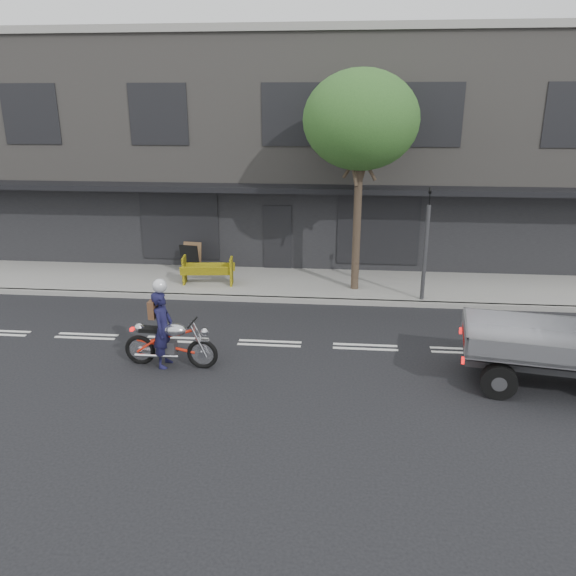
{
  "coord_description": "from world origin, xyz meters",
  "views": [
    {
      "loc": [
        1.69,
        -12.9,
        5.79
      ],
      "look_at": [
        0.42,
        0.5,
        1.33
      ],
      "focal_mm": 35.0,
      "sensor_mm": 36.0,
      "label": 1
    }
  ],
  "objects_px": {
    "traffic_light_pole": "(425,251)",
    "rider": "(163,329)",
    "construction_barrier": "(206,272)",
    "sandwich_board": "(190,259)",
    "motorcycle": "(170,342)",
    "street_tree": "(361,121)"
  },
  "relations": [
    {
      "from": "street_tree",
      "to": "motorcycle",
      "type": "relative_size",
      "value": 3.04
    },
    {
      "from": "street_tree",
      "to": "rider",
      "type": "bearing_deg",
      "value": -128.19
    },
    {
      "from": "traffic_light_pole",
      "to": "sandwich_board",
      "type": "height_order",
      "value": "traffic_light_pole"
    },
    {
      "from": "traffic_light_pole",
      "to": "motorcycle",
      "type": "height_order",
      "value": "traffic_light_pole"
    },
    {
      "from": "rider",
      "to": "motorcycle",
      "type": "bearing_deg",
      "value": -86.82
    },
    {
      "from": "sandwich_board",
      "to": "street_tree",
      "type": "bearing_deg",
      "value": -2.9
    },
    {
      "from": "construction_barrier",
      "to": "sandwich_board",
      "type": "xyz_separation_m",
      "value": [
        -0.87,
        1.3,
        0.05
      ]
    },
    {
      "from": "street_tree",
      "to": "sandwich_board",
      "type": "bearing_deg",
      "value": 169.07
    },
    {
      "from": "traffic_light_pole",
      "to": "construction_barrier",
      "type": "xyz_separation_m",
      "value": [
        -6.75,
        0.64,
        -1.03
      ]
    },
    {
      "from": "sandwich_board",
      "to": "rider",
      "type": "bearing_deg",
      "value": -72.04
    },
    {
      "from": "construction_barrier",
      "to": "sandwich_board",
      "type": "distance_m",
      "value": 1.57
    },
    {
      "from": "street_tree",
      "to": "construction_barrier",
      "type": "bearing_deg",
      "value": -177.43
    },
    {
      "from": "traffic_light_pole",
      "to": "sandwich_board",
      "type": "xyz_separation_m",
      "value": [
        -7.62,
        1.94,
        -0.99
      ]
    },
    {
      "from": "traffic_light_pole",
      "to": "sandwich_board",
      "type": "bearing_deg",
      "value": 165.75
    },
    {
      "from": "construction_barrier",
      "to": "sandwich_board",
      "type": "height_order",
      "value": "sandwich_board"
    },
    {
      "from": "motorcycle",
      "to": "construction_barrier",
      "type": "xyz_separation_m",
      "value": [
        -0.46,
        5.44,
        0.03
      ]
    },
    {
      "from": "motorcycle",
      "to": "sandwich_board",
      "type": "xyz_separation_m",
      "value": [
        -1.33,
        6.74,
        0.08
      ]
    },
    {
      "from": "street_tree",
      "to": "traffic_light_pole",
      "type": "relative_size",
      "value": 1.93
    },
    {
      "from": "motorcycle",
      "to": "rider",
      "type": "relative_size",
      "value": 1.24
    },
    {
      "from": "traffic_light_pole",
      "to": "motorcycle",
      "type": "xyz_separation_m",
      "value": [
        -6.29,
        -4.8,
        -1.07
      ]
    },
    {
      "from": "traffic_light_pole",
      "to": "rider",
      "type": "height_order",
      "value": "traffic_light_pole"
    },
    {
      "from": "motorcycle",
      "to": "construction_barrier",
      "type": "bearing_deg",
      "value": 98.0
    }
  ]
}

